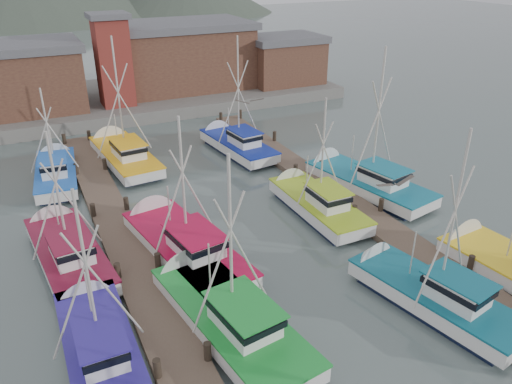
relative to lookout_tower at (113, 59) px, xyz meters
name	(u,v)px	position (x,y,z in m)	size (l,w,h in m)	color
ground	(312,297)	(2.00, -33.00, -5.55)	(260.00, 260.00, 0.00)	#495854
dock_left	(144,286)	(-5.00, -28.96, -5.34)	(2.30, 46.00, 1.50)	brown
dock_right	(377,224)	(9.00, -28.96, -5.34)	(2.30, 46.00, 1.50)	brown
quay	(130,98)	(2.00, 4.00, -4.95)	(44.00, 16.00, 1.20)	slate
shed_left	(11,77)	(-9.00, 2.00, -1.21)	(12.72, 8.48, 6.20)	brown
shed_center	(181,55)	(8.00, 4.00, -0.86)	(14.84, 9.54, 6.90)	brown
shed_right	(284,59)	(19.00, 1.00, -1.71)	(8.48, 6.36, 5.20)	brown
lookout_tower	(113,59)	(0.00, 0.00, 0.00)	(3.60, 3.60, 8.50)	maroon
boat_4	(223,312)	(-2.51, -32.99, -4.87)	(4.42, 10.22, 9.21)	black
boat_5	(425,292)	(6.39, -35.69, -4.87)	(4.30, 9.01, 9.44)	black
boat_6	(98,342)	(-7.71, -32.48, -4.87)	(3.45, 8.36, 8.41)	black
boat_8	(181,243)	(-2.39, -26.72, -4.87)	(4.69, 10.49, 8.88)	black
boat_9	(314,202)	(6.62, -25.66, -4.87)	(3.31, 8.62, 8.18)	black
boat_10	(66,250)	(-7.99, -24.74, -4.87)	(3.76, 9.38, 8.19)	black
boat_11	(362,180)	(11.30, -24.35, -4.86)	(4.90, 10.21, 10.63)	black
boat_12	(123,154)	(-2.32, -12.30, -4.86)	(4.19, 9.97, 10.48)	black
boat_13	(235,144)	(6.38, -13.95, -4.87)	(3.94, 9.06, 10.01)	black
boat_14	(56,171)	(-7.32, -13.55, -4.87)	(3.44, 8.71, 7.50)	black
gull_near	(395,183)	(1.61, -37.96, 2.53)	(1.55, 0.64, 0.24)	gray
gull_far	(250,101)	(1.73, -26.75, 2.41)	(1.50, 0.66, 0.24)	gray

